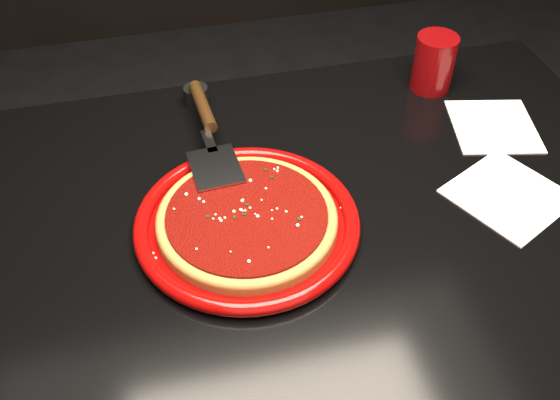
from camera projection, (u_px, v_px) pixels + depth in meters
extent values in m
cube|color=black|center=(305.00, 338.00, 1.27)|extent=(1.20, 0.80, 0.75)
cylinder|color=#800504|center=(247.00, 223.00, 0.97)|extent=(0.43, 0.43, 0.03)
cylinder|color=olive|center=(247.00, 221.00, 0.97)|extent=(0.35, 0.35, 0.01)
torus|color=olive|center=(247.00, 218.00, 0.96)|extent=(0.35, 0.35, 0.02)
cylinder|color=maroon|center=(247.00, 215.00, 0.96)|extent=(0.31, 0.31, 0.01)
cylinder|color=maroon|center=(434.00, 63.00, 1.22)|extent=(0.09, 0.09, 0.11)
cube|color=white|center=(508.00, 195.00, 1.03)|extent=(0.22, 0.22, 0.00)
cube|color=white|center=(493.00, 126.00, 1.16)|extent=(0.18, 0.19, 0.00)
cylinder|color=black|center=(196.00, 95.00, 1.21)|extent=(0.06, 0.06, 0.04)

